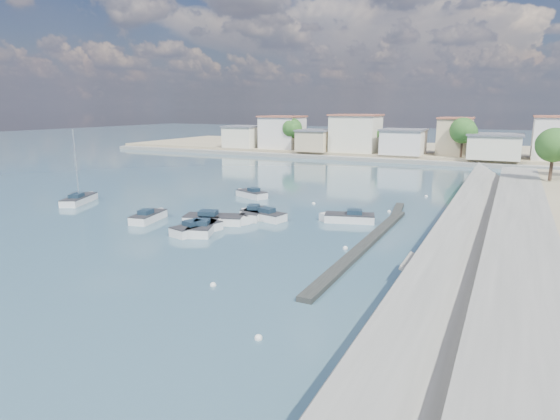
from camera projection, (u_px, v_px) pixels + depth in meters
name	position (u px, v px, depth m)	size (l,w,h in m)	color
ground	(377.00, 186.00, 68.24)	(400.00, 400.00, 0.00)	#305061
seawall_walkway	(521.00, 244.00, 36.40)	(5.00, 90.00, 1.80)	slate
breakwater	(373.00, 236.00, 41.31)	(2.00, 31.02, 0.35)	black
far_shore_land	(433.00, 152.00, 113.59)	(160.00, 40.00, 1.40)	gray
far_shore_quay	(417.00, 162.00, 95.28)	(160.00, 2.50, 0.80)	slate
far_town	(478.00, 139.00, 94.84)	(113.01, 12.80, 8.35)	beige
shore_trees	(461.00, 135.00, 87.88)	(74.56, 38.32, 7.92)	#38281E
motorboat_a	(204.00, 227.00, 43.63)	(3.90, 5.83, 1.48)	silver
motorboat_b	(199.00, 228.00, 43.12)	(3.13, 5.51, 1.48)	silver
motorboat_c	(261.00, 215.00, 48.24)	(5.53, 2.81, 1.48)	silver
motorboat_d	(347.00, 218.00, 47.12)	(5.62, 3.32, 1.48)	silver
motorboat_e	(150.00, 217.00, 47.66)	(2.66, 5.19, 1.48)	silver
motorboat_f	(250.00, 194.00, 60.05)	(4.96, 3.31, 1.48)	silver
motorboat_g	(252.00, 215.00, 48.55)	(3.13, 5.31, 1.48)	silver
motorboat_h	(217.00, 220.00, 46.45)	(6.62, 4.07, 1.48)	silver
sailboat	(80.00, 199.00, 56.54)	(4.11, 6.37, 9.00)	silver
mooring_buoys	(343.00, 232.00, 43.16)	(11.66, 43.09, 0.41)	white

